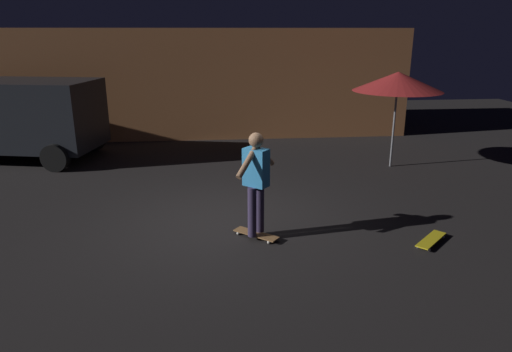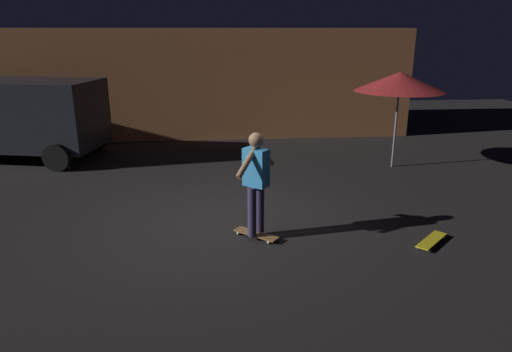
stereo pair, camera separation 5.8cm
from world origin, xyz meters
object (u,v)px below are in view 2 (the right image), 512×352
at_px(parked_van, 9,114).
at_px(skateboard_spare, 431,240).
at_px(patio_umbrella, 400,82).
at_px(skateboard_ridden, 256,234).
at_px(skater, 256,177).

height_order(parked_van, skateboard_spare, parked_van).
distance_m(patio_umbrella, skateboard_ridden, 5.67).
height_order(patio_umbrella, skateboard_spare, patio_umbrella).
height_order(patio_umbrella, skateboard_ridden, patio_umbrella).
xyz_separation_m(patio_umbrella, skater, (-3.71, -3.77, -1.04)).
distance_m(parked_van, skateboard_spare, 10.56).
bearing_deg(parked_van, skateboard_ridden, -42.86).
relative_size(parked_van, skater, 2.93).
bearing_deg(parked_van, patio_umbrella, -10.06).
relative_size(parked_van, patio_umbrella, 2.13).
distance_m(parked_van, skateboard_ridden, 8.14).
relative_size(patio_umbrella, skateboard_spare, 3.27).
bearing_deg(patio_umbrella, skateboard_spare, -102.91).
bearing_deg(skateboard_spare, skater, 170.15).
bearing_deg(skater, parked_van, 137.14).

